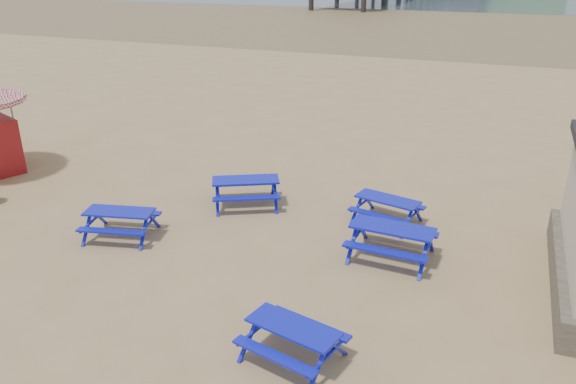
% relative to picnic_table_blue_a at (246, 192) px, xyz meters
% --- Properties ---
extents(ground, '(400.00, 400.00, 0.00)m').
position_rel_picnic_table_blue_a_xyz_m(ground, '(1.51, -2.35, -0.41)').
color(ground, tan).
rests_on(ground, ground).
extents(wet_sand, '(400.00, 400.00, 0.00)m').
position_rel_picnic_table_blue_a_xyz_m(wet_sand, '(1.51, 52.65, -0.41)').
color(wet_sand, olive).
rests_on(wet_sand, ground).
extents(picnic_table_blue_a, '(2.46, 2.30, 0.82)m').
position_rel_picnic_table_blue_a_xyz_m(picnic_table_blue_a, '(0.00, 0.00, 0.00)').
color(picnic_table_blue_a, '#181AB8').
rests_on(picnic_table_blue_a, ground).
extents(picnic_table_blue_b, '(2.01, 1.75, 0.73)m').
position_rel_picnic_table_blue_a_xyz_m(picnic_table_blue_b, '(4.16, 0.33, -0.04)').
color(picnic_table_blue_b, '#181AB8').
rests_on(picnic_table_blue_b, ground).
extents(picnic_table_blue_c, '(2.07, 1.70, 0.84)m').
position_rel_picnic_table_blue_a_xyz_m(picnic_table_blue_c, '(4.69, -1.58, 0.01)').
color(picnic_table_blue_c, '#181AB8').
rests_on(picnic_table_blue_c, ground).
extents(picnic_table_blue_d, '(2.06, 1.81, 0.74)m').
position_rel_picnic_table_blue_a_xyz_m(picnic_table_blue_d, '(-2.17, -3.09, -0.04)').
color(picnic_table_blue_d, '#181AB8').
rests_on(picnic_table_blue_d, ground).
extents(picnic_table_blue_e, '(1.98, 1.73, 0.72)m').
position_rel_picnic_table_blue_a_xyz_m(picnic_table_blue_e, '(3.81, -5.98, -0.05)').
color(picnic_table_blue_e, '#181AB8').
rests_on(picnic_table_blue_e, ground).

